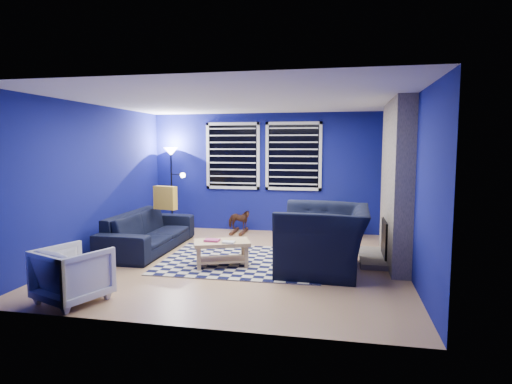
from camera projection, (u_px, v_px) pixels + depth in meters
floor at (240, 261)px, 6.75m from camera, size 5.00×5.00×0.00m
ceiling at (240, 101)px, 6.48m from camera, size 5.00×5.00×0.00m
wall_back at (268, 173)px, 9.05m from camera, size 5.00×0.00×5.00m
wall_left at (94, 180)px, 7.11m from camera, size 0.00×5.00×5.00m
wall_right at (409, 186)px, 6.12m from camera, size 0.00×5.00×5.00m
fireplace at (395, 186)px, 6.64m from camera, size 0.65×2.00×2.50m
window_left at (233, 156)px, 9.12m from camera, size 1.17×0.06×1.42m
window_right at (293, 156)px, 8.87m from camera, size 1.17×0.06×1.42m
tv at (391, 168)px, 8.07m from camera, size 0.07×1.00×0.58m
rug at (243, 261)px, 6.76m from camera, size 2.54×2.04×0.02m
sofa at (149, 231)px, 7.50m from camera, size 2.27×0.91×0.66m
armchair_big at (324, 239)px, 6.22m from camera, size 1.49×1.31×0.94m
armchair_bent at (73, 274)px, 4.99m from camera, size 0.91×0.92×0.65m
rocking_horse at (239, 220)px, 8.91m from camera, size 0.28×0.52×0.42m
coffee_table at (222, 248)px, 6.43m from camera, size 0.94×0.74×0.41m
cabinet at (339, 223)px, 8.62m from camera, size 0.72×0.59×0.61m
floor_lamp at (172, 163)px, 9.18m from camera, size 0.48×0.30×1.78m
throw_pillow at (165, 198)px, 7.78m from camera, size 0.47×0.24×0.42m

